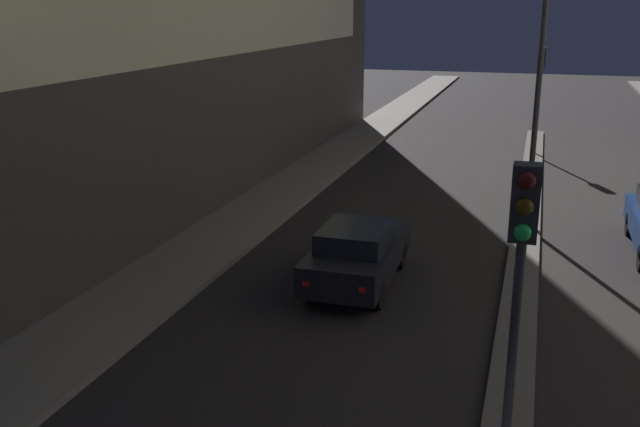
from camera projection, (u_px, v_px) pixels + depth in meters
median_strip at (527, 219)px, 21.38m from camera, size 0.77×31.71×0.12m
traffic_light_near at (520, 263)px, 8.23m from camera, size 0.32×0.42×4.41m
traffic_light_mid at (540, 76)px, 29.64m from camera, size 0.32×0.42×4.41m
car_left_lane at (358, 253)px, 16.35m from camera, size 1.71×4.11×1.47m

